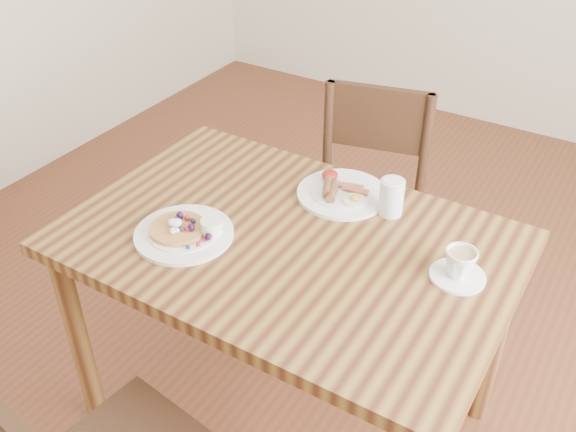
% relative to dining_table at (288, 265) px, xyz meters
% --- Properties ---
extents(ground, '(5.00, 5.00, 0.00)m').
position_rel_dining_table_xyz_m(ground, '(0.00, 0.00, -0.65)').
color(ground, '#5E2F1B').
rests_on(ground, ground).
extents(dining_table, '(1.20, 0.80, 0.75)m').
position_rel_dining_table_xyz_m(dining_table, '(0.00, 0.00, 0.00)').
color(dining_table, brown).
rests_on(dining_table, ground).
extents(chair_far, '(0.51, 0.51, 0.88)m').
position_rel_dining_table_xyz_m(chair_far, '(-0.06, 0.63, -0.16)').
color(chair_far, '#362013').
rests_on(chair_far, ground).
extents(pancake_plate, '(0.27, 0.27, 0.06)m').
position_rel_dining_table_xyz_m(pancake_plate, '(-0.24, -0.14, 0.11)').
color(pancake_plate, white).
rests_on(pancake_plate, dining_table).
extents(breakfast_plate, '(0.27, 0.27, 0.04)m').
position_rel_dining_table_xyz_m(breakfast_plate, '(0.03, 0.26, 0.11)').
color(breakfast_plate, white).
rests_on(breakfast_plate, dining_table).
extents(teacup_saucer, '(0.14, 0.14, 0.08)m').
position_rel_dining_table_xyz_m(teacup_saucer, '(0.45, 0.08, 0.14)').
color(teacup_saucer, white).
rests_on(teacup_saucer, dining_table).
extents(water_glass, '(0.07, 0.07, 0.11)m').
position_rel_dining_table_xyz_m(water_glass, '(0.19, 0.25, 0.15)').
color(water_glass, silver).
rests_on(water_glass, dining_table).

